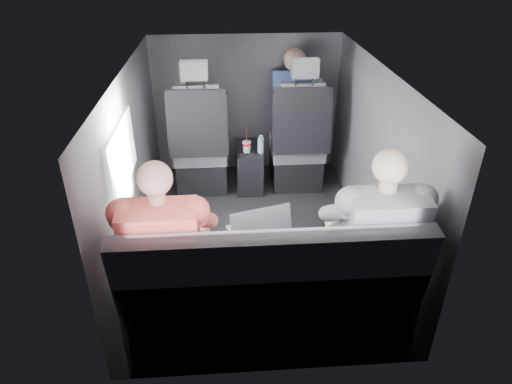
{
  "coord_description": "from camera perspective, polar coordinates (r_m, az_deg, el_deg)",
  "views": [
    {
      "loc": [
        -0.22,
        -3.03,
        2.15
      ],
      "look_at": [
        -0.0,
        -0.05,
        0.45
      ],
      "focal_mm": 32.0,
      "sensor_mm": 36.0,
      "label": 1
    }
  ],
  "objects": [
    {
      "name": "ceiling",
      "position": [
        3.14,
        -0.01,
        14.9
      ],
      "size": [
        2.6,
        2.6,
        0.0
      ],
      "primitive_type": "plane",
      "rotation": [
        3.14,
        0.0,
        0.0
      ],
      "color": "#B2B2AD",
      "rests_on": "panel_back"
    },
    {
      "name": "laptop_white",
      "position": [
        2.71,
        -10.82,
        -4.97
      ],
      "size": [
        0.34,
        0.33,
        0.24
      ],
      "color": "silver",
      "rests_on": "passenger_rear_left"
    },
    {
      "name": "front_seat_right",
      "position": [
        4.29,
        5.2,
        5.5
      ],
      "size": [
        0.52,
        0.58,
        1.26
      ],
      "color": "black",
      "rests_on": "floor"
    },
    {
      "name": "panel_back",
      "position": [
        2.28,
        2.4,
        -10.65
      ],
      "size": [
        1.8,
        0.02,
        1.35
      ],
      "primitive_type": "cube",
      "color": "#56565B",
      "rests_on": "floor"
    },
    {
      "name": "side_window",
      "position": [
        3.07,
        -16.25,
        4.41
      ],
      "size": [
        0.02,
        0.75,
        0.42
      ],
      "primitive_type": "cube",
      "color": "white",
      "rests_on": "panel_left"
    },
    {
      "name": "front_seat_left",
      "position": [
        4.25,
        -6.93,
        5.13
      ],
      "size": [
        0.52,
        0.58,
        1.26
      ],
      "color": "black",
      "rests_on": "floor"
    },
    {
      "name": "panel_right",
      "position": [
        3.55,
        14.69,
        4.08
      ],
      "size": [
        0.02,
        2.6,
        1.35
      ],
      "primitive_type": "cube",
      "color": "#56565B",
      "rests_on": "floor"
    },
    {
      "name": "rear_bench",
      "position": [
        2.7,
        1.67,
        -13.33
      ],
      "size": [
        1.6,
        0.57,
        0.92
      ],
      "color": "#56565A",
      "rests_on": "floor"
    },
    {
      "name": "seatbelt",
      "position": [
        3.99,
        5.83,
        9.74
      ],
      "size": [
        0.35,
        0.11,
        0.59
      ],
      "primitive_type": "cube",
      "rotation": [
        -0.14,
        0.49,
        0.0
      ],
      "color": "black",
      "rests_on": "front_seat_right"
    },
    {
      "name": "panel_left",
      "position": [
        3.43,
        -15.19,
        3.13
      ],
      "size": [
        0.02,
        2.6,
        1.35
      ],
      "primitive_type": "cube",
      "color": "#56565B",
      "rests_on": "floor"
    },
    {
      "name": "passenger_rear_right",
      "position": [
        2.68,
        14.21,
        -5.8
      ],
      "size": [
        0.51,
        0.63,
        1.24
      ],
      "color": "navy",
      "rests_on": "rear_bench"
    },
    {
      "name": "laptop_black",
      "position": [
        2.82,
        13.91,
        -3.99
      ],
      "size": [
        0.33,
        0.31,
        0.21
      ],
      "color": "black",
      "rests_on": "passenger_rear_right"
    },
    {
      "name": "passenger_rear_left",
      "position": [
        2.58,
        -11.07,
        -7.13
      ],
      "size": [
        0.5,
        0.62,
        1.21
      ],
      "color": "#343439",
      "rests_on": "rear_bench"
    },
    {
      "name": "water_bottle",
      "position": [
        4.14,
        0.6,
        5.87
      ],
      "size": [
        0.06,
        0.06,
        0.17
      ],
      "color": "#99B2CF",
      "rests_on": "center_console"
    },
    {
      "name": "floor",
      "position": [
        3.72,
        -0.01,
        -5.66
      ],
      "size": [
        2.6,
        2.6,
        0.0
      ],
      "primitive_type": "plane",
      "color": "black",
      "rests_on": "ground"
    },
    {
      "name": "panel_front",
      "position": [
        4.57,
        -1.21,
        10.85
      ],
      "size": [
        1.8,
        0.02,
        1.35
      ],
      "primitive_type": "cube",
      "color": "#56565B",
      "rests_on": "floor"
    },
    {
      "name": "laptop_silver",
      "position": [
        2.67,
        0.58,
        -4.88
      ],
      "size": [
        0.41,
        0.41,
        0.25
      ],
      "color": "#AAAAAE",
      "rests_on": "rear_bench"
    },
    {
      "name": "center_console",
      "position": [
        4.37,
        -0.85,
        3.17
      ],
      "size": [
        0.24,
        0.48,
        0.41
      ],
      "color": "black",
      "rests_on": "floor"
    },
    {
      "name": "passenger_front_right",
      "position": [
        4.4,
        4.63,
        11.07
      ],
      "size": [
        0.41,
        0.41,
        0.83
      ],
      "color": "navy",
      "rests_on": "front_seat_right"
    },
    {
      "name": "soda_cup",
      "position": [
        4.15,
        -1.17,
        5.68
      ],
      "size": [
        0.08,
        0.08,
        0.24
      ],
      "color": "white",
      "rests_on": "center_console"
    }
  ]
}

